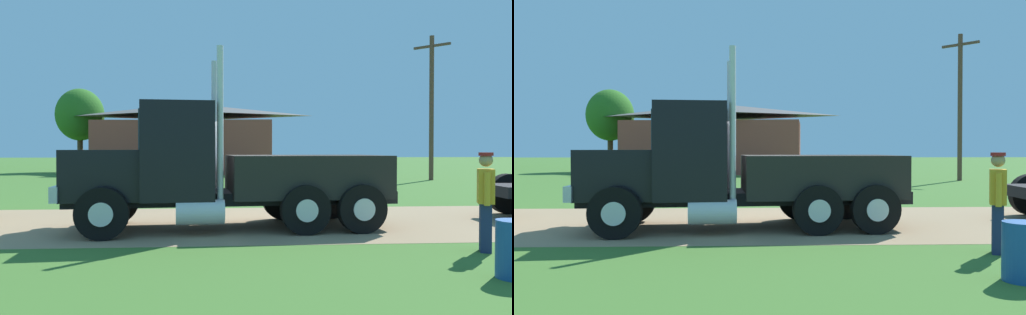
# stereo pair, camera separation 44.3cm
# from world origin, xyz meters

# --- Properties ---
(ground_plane) EXTENTS (200.00, 200.00, 0.00)m
(ground_plane) POSITION_xyz_m (0.00, 0.00, 0.00)
(ground_plane) COLOR #3E6B29
(dirt_track) EXTENTS (120.00, 5.99, 0.01)m
(dirt_track) POSITION_xyz_m (0.00, 0.00, 0.00)
(dirt_track) COLOR #9A7D5A
(dirt_track) RESTS_ON ground_plane
(truck_foreground_white) EXTENTS (7.56, 3.13, 3.99)m
(truck_foreground_white) POSITION_xyz_m (-0.38, -0.85, 1.26)
(truck_foreground_white) COLOR black
(truck_foreground_white) RESTS_ON ground_plane
(visitor_walking_mid) EXTENTS (0.40, 0.55, 1.76)m
(visitor_walking_mid) POSITION_xyz_m (4.24, -3.82, 0.95)
(visitor_walking_mid) COLOR gold
(visitor_walking_mid) RESTS_ON ground_plane
(steel_barrel) EXTENTS (0.56, 0.56, 0.81)m
(steel_barrel) POSITION_xyz_m (3.71, -5.60, 0.41)
(steel_barrel) COLOR #19478C
(steel_barrel) RESTS_ON ground_plane
(shed_building) EXTENTS (14.28, 9.15, 5.35)m
(shed_building) POSITION_xyz_m (-2.84, 26.26, 2.57)
(shed_building) COLOR brown
(shed_building) RESTS_ON ground_plane
(utility_pole_near) EXTENTS (1.59, 1.72, 8.47)m
(utility_pole_near) POSITION_xyz_m (11.98, 16.06, 4.49)
(utility_pole_near) COLOR brown
(utility_pole_near) RESTS_ON ground_plane
(tree_mid) EXTENTS (3.82, 3.82, 6.72)m
(tree_mid) POSITION_xyz_m (-11.72, 28.74, 4.59)
(tree_mid) COLOR #513823
(tree_mid) RESTS_ON ground_plane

